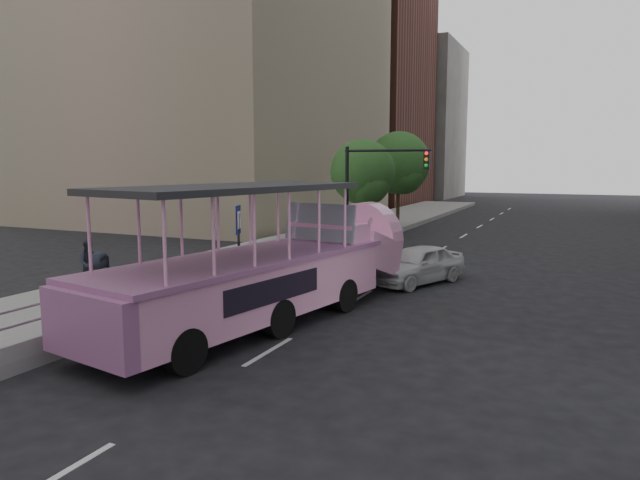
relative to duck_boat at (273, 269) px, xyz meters
The scene contains 14 objects.
ground 1.56m from the duck_boat, 62.24° to the right, with size 160.00×160.00×0.00m, color black.
sidewalk 10.96m from the duck_boat, 120.03° to the left, with size 5.50×80.00×0.30m, color gray.
kerb_wall 3.29m from the duck_boat, 153.20° to the left, with size 0.24×30.00×0.36m, color gray.
guardrail 3.17m from the duck_boat, 153.20° to the left, with size 0.07×22.00×0.71m.
duck_boat is the anchor object (origin of this frame).
car 6.93m from the duck_boat, 69.51° to the left, with size 1.69×4.18×1.43m, color silver.
pedestrian_mid 7.06m from the duck_boat, behind, with size 0.75×0.58×1.54m, color #202630.
pedestrian_far 4.64m from the duck_boat, 146.39° to the right, with size 0.85×0.55×1.74m, color #202630.
parking_sign 3.65m from the duck_boat, 138.04° to the left, with size 0.25×0.64×2.98m.
traffic_signal 12.18m from the duck_boat, 96.70° to the left, with size 4.20×0.32×5.20m.
street_tree_near 15.82m from the duck_boat, 101.05° to the left, with size 3.52×3.52×5.72m.
street_tree_far 21.72m from the duck_boat, 97.47° to the left, with size 3.97×3.97×6.45m.
midrise_brick 51.92m from the duck_boat, 110.46° to the left, with size 18.00×16.00×26.00m, color brown.
midrise_stone_b 65.90m from the duck_boat, 103.90° to the left, with size 16.00×14.00×20.00m, color gray.
Camera 1 is at (7.45, -13.18, 4.33)m, focal length 32.00 mm.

